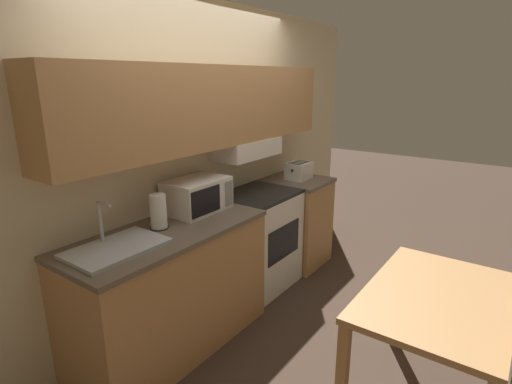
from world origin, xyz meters
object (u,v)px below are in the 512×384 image
at_px(sink_basin, 117,247).
at_px(paper_towel_roll, 158,212).
at_px(toaster, 299,171).
at_px(stove_range, 258,240).
at_px(dining_table, 437,312).
at_px(microwave, 197,195).

height_order(sink_basin, paper_towel_roll, sink_basin).
distance_m(toaster, sink_basin, 2.19).
xyz_separation_m(stove_range, paper_towel_roll, (-1.12, 0.05, 0.58)).
bearing_deg(dining_table, toaster, 51.52).
bearing_deg(microwave, sink_basin, -172.25).
relative_size(paper_towel_roll, dining_table, 0.23).
bearing_deg(dining_table, stove_range, 69.24).
relative_size(stove_range, paper_towel_roll, 3.77).
relative_size(stove_range, dining_table, 0.85).
relative_size(sink_basin, dining_table, 0.53).
relative_size(sink_basin, paper_towel_roll, 2.36).
bearing_deg(paper_towel_roll, microwave, 5.67).
distance_m(sink_basin, dining_table, 1.91).
distance_m(toaster, paper_towel_roll, 1.80).
bearing_deg(paper_towel_roll, sink_basin, -170.03).
distance_m(stove_range, dining_table, 1.83).
bearing_deg(stove_range, toaster, -3.36).
height_order(toaster, dining_table, toaster).
bearing_deg(paper_towel_roll, stove_range, -2.48).
distance_m(microwave, paper_towel_roll, 0.43).
bearing_deg(toaster, dining_table, -128.48).
relative_size(toaster, dining_table, 0.25).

